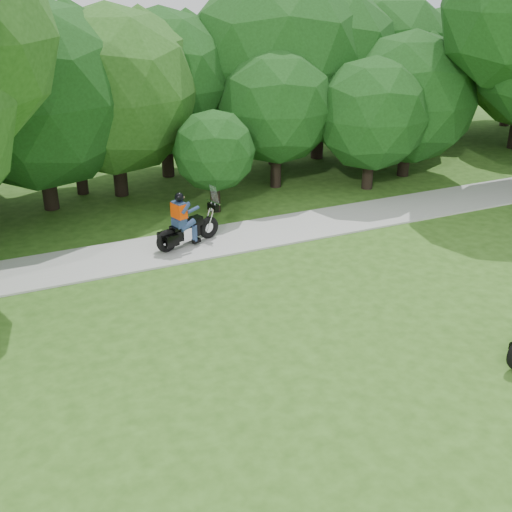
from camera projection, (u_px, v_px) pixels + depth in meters
ground at (451, 363)px, 13.50m from camera, size 100.00×100.00×0.00m
walkway at (284, 229)px, 20.13m from camera, size 60.00×2.20×0.06m
tree_line at (207, 81)px, 23.87m from camera, size 39.84×11.99×7.76m
touring_motorcycle at (184, 227)px, 18.62m from camera, size 2.16×1.14×1.68m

